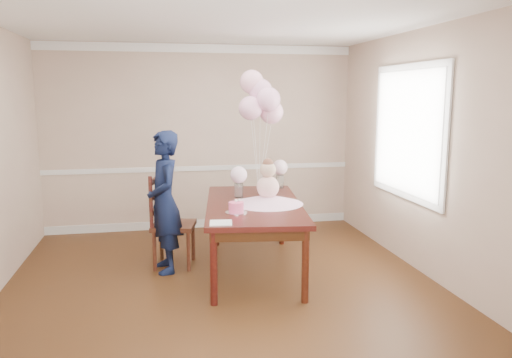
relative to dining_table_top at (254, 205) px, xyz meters
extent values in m
cube|color=#361E0D|center=(-0.41, -0.54, -0.75)|extent=(4.50, 5.00, 0.00)
cube|color=white|center=(-0.41, -0.54, 1.95)|extent=(4.50, 5.00, 0.02)
cube|color=tan|center=(-0.41, 1.96, 0.60)|extent=(4.50, 0.02, 2.70)
cube|color=tan|center=(-0.41, -3.04, 0.60)|extent=(4.50, 0.02, 2.70)
cube|color=tan|center=(1.84, -0.54, 0.60)|extent=(0.02, 5.00, 2.70)
cube|color=silver|center=(-0.41, 1.95, 0.15)|extent=(4.50, 0.02, 0.07)
cube|color=white|center=(-0.41, 1.95, 1.88)|extent=(4.50, 0.02, 0.12)
cube|color=silver|center=(-0.41, 1.95, -0.69)|extent=(4.50, 0.02, 0.12)
cube|color=silver|center=(1.82, -0.04, 0.80)|extent=(0.02, 1.66, 1.56)
cube|color=white|center=(1.80, -0.04, 0.80)|extent=(0.01, 1.50, 1.40)
cube|color=black|center=(0.00, 0.00, 0.00)|extent=(1.30, 2.20, 0.05)
cube|color=black|center=(0.00, 0.00, -0.08)|extent=(1.18, 2.08, 0.10)
cylinder|color=black|center=(-0.56, -0.89, -0.39)|extent=(0.08, 0.08, 0.73)
cylinder|color=black|center=(0.31, -1.00, -0.39)|extent=(0.08, 0.08, 0.73)
cylinder|color=black|center=(-0.31, 1.00, -0.39)|extent=(0.08, 0.08, 0.73)
cylinder|color=black|center=(0.56, 0.89, -0.39)|extent=(0.08, 0.08, 0.73)
cone|color=#FFBBE0|center=(0.15, -0.07, 0.08)|extent=(0.89, 0.89, 0.10)
sphere|color=pink|center=(0.15, -0.07, 0.21)|extent=(0.25, 0.25, 0.25)
sphere|color=#D4B292|center=(0.15, -0.07, 0.41)|extent=(0.18, 0.18, 0.18)
sphere|color=brown|center=(0.15, -0.07, 0.47)|extent=(0.12, 0.12, 0.12)
cylinder|color=silver|center=(-0.27, -0.44, 0.03)|extent=(0.26, 0.26, 0.01)
cylinder|color=#F54D84|center=(-0.27, -0.44, 0.09)|extent=(0.17, 0.17, 0.10)
sphere|color=white|center=(-0.27, -0.44, 0.15)|extent=(0.03, 0.03, 0.03)
sphere|color=white|center=(-0.23, -0.42, 0.15)|extent=(0.03, 0.03, 0.03)
cylinder|color=silver|center=(-0.11, 0.33, 0.11)|extent=(0.12, 0.12, 0.17)
sphere|color=white|center=(-0.11, 0.33, 0.30)|extent=(0.20, 0.20, 0.20)
cylinder|color=silver|center=(0.51, 0.83, 0.11)|extent=(0.12, 0.12, 0.17)
sphere|color=white|center=(0.51, 0.83, 0.30)|extent=(0.20, 0.20, 0.20)
cube|color=white|center=(-0.48, -0.83, 0.03)|extent=(0.23, 0.23, 0.01)
cylinder|color=silver|center=(0.18, 0.55, 0.04)|extent=(0.05, 0.05, 0.02)
sphere|color=#FDB3D4|center=(0.07, 0.57, 1.07)|extent=(0.29, 0.29, 0.29)
sphere|color=#F9B0D7|center=(0.27, 0.49, 1.17)|extent=(0.29, 0.29, 0.29)
sphere|color=#EAA5CA|center=(0.21, 0.65, 1.27)|extent=(0.29, 0.29, 0.29)
sphere|color=#FFB4C9|center=(0.11, 0.69, 1.38)|extent=(0.29, 0.29, 0.29)
sphere|color=#FEB4D0|center=(0.34, 0.62, 1.01)|extent=(0.29, 0.29, 0.29)
cylinder|color=white|center=(0.13, 0.56, 0.47)|extent=(0.10, 0.02, 0.87)
cylinder|color=white|center=(0.23, 0.52, 0.53)|extent=(0.10, 0.07, 0.97)
cylinder|color=white|center=(0.19, 0.60, 0.58)|extent=(0.04, 0.10, 1.08)
cylinder|color=white|center=(0.14, 0.62, 0.63)|extent=(0.07, 0.12, 1.18)
cylinder|color=white|center=(0.26, 0.58, 0.45)|extent=(0.15, 0.06, 0.81)
cube|color=#37180F|center=(-0.88, 0.31, -0.27)|extent=(0.56, 0.56, 0.05)
cylinder|color=#3B1910|center=(-1.11, 0.16, -0.52)|extent=(0.05, 0.05, 0.46)
cylinder|color=#3C1A10|center=(-0.73, 0.08, -0.52)|extent=(0.05, 0.05, 0.46)
cylinder|color=#361C0E|center=(-1.03, 0.54, -0.52)|extent=(0.05, 0.05, 0.46)
cylinder|color=#39190F|center=(-0.65, 0.46, -0.52)|extent=(0.05, 0.05, 0.46)
cylinder|color=#3D1410|center=(-1.13, 0.16, 0.04)|extent=(0.05, 0.05, 0.60)
cylinder|color=#331B0E|center=(-1.05, 0.54, 0.04)|extent=(0.05, 0.05, 0.60)
cube|color=#381A0F|center=(-1.09, 0.35, -0.09)|extent=(0.12, 0.43, 0.05)
cube|color=#3E1C10|center=(-1.09, 0.35, 0.08)|extent=(0.12, 0.43, 0.05)
cube|color=black|center=(-1.09, 0.35, 0.25)|extent=(0.12, 0.43, 0.05)
imported|color=#0E1632|center=(-0.98, 0.16, 0.04)|extent=(0.48, 0.63, 1.59)
camera|label=1|loc=(-1.04, -5.37, 1.23)|focal=35.00mm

